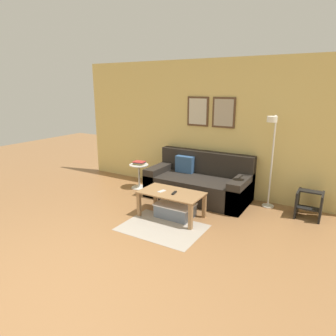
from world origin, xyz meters
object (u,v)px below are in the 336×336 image
book_stack (139,163)px  cell_phone (162,191)px  storage_bin (175,210)px  floor_lamp (271,149)px  couch (199,183)px  step_stool (309,204)px  coffee_table (171,197)px  side_table (139,174)px  remote_control (174,193)px

book_stack → cell_phone: 1.48m
storage_bin → floor_lamp: (1.20, 1.06, 0.95)m
couch → step_stool: bearing=2.6°
cell_phone → step_stool: step_stool is taller
cell_phone → coffee_table: bearing=28.5°
step_stool → side_table: bearing=-176.4°
couch → coffee_table: size_ratio=1.86×
coffee_table → step_stool: step_stool is taller
book_stack → cell_phone: size_ratio=1.81×
floor_lamp → cell_phone: floor_lamp is taller
coffee_table → storage_bin: 0.24m
book_stack → remote_control: size_ratio=1.69×
coffee_table → floor_lamp: bearing=41.2°
cell_phone → book_stack: bearing=152.0°
coffee_table → cell_phone: (-0.15, -0.05, 0.08)m
storage_bin → remote_control: 0.33m
storage_bin → book_stack: (-1.34, 0.86, 0.43)m
couch → coffee_table: 1.02m
couch → floor_lamp: (1.24, 0.08, 0.78)m
coffee_table → floor_lamp: (1.25, 1.09, 0.72)m
coffee_table → step_stool: bearing=29.9°
side_table → book_stack: (0.01, 0.00, 0.24)m
storage_bin → cell_phone: (-0.20, -0.08, 0.31)m
storage_bin → remote_control: (0.02, -0.06, 0.32)m
couch → storage_bin: bearing=-87.5°
floor_lamp → remote_control: floor_lamp is taller
storage_bin → cell_phone: bearing=-158.1°
couch → remote_control: 1.06m
coffee_table → storage_bin: (0.05, 0.04, -0.23)m
storage_bin → book_stack: 1.65m
couch → storage_bin: couch is taller
floor_lamp → book_stack: floor_lamp is taller
book_stack → floor_lamp: bearing=4.4°
book_stack → remote_control: book_stack is taller
couch → side_table: 1.31m
remote_control → step_stool: bearing=22.0°
remote_control → step_stool: remote_control is taller
remote_control → step_stool: size_ratio=0.35×
couch → remote_control: bearing=-86.8°
book_stack → side_table: bearing=-169.7°
step_stool → cell_phone: bearing=-150.9°
side_table → step_stool: 3.22m
coffee_table → floor_lamp: 1.81m
remote_control → step_stool: (1.85, 1.13, -0.20)m
coffee_table → book_stack: bearing=145.1°
storage_bin → step_stool: step_stool is taller
storage_bin → step_stool: (1.86, 1.07, 0.12)m
storage_bin → cell_phone: size_ratio=4.33×
book_stack → step_stool: bearing=3.6°
floor_lamp → step_stool: bearing=0.6°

